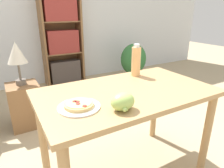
{
  "coord_description": "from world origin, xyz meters",
  "views": [
    {
      "loc": [
        -0.65,
        -1.18,
        1.31
      ],
      "look_at": [
        -0.0,
        -0.05,
        0.83
      ],
      "focal_mm": 32.0,
      "sensor_mm": 36.0,
      "label": 1
    }
  ],
  "objects_px": {
    "grape_bunch": "(123,102)",
    "bookshelf": "(62,40)",
    "pizza_on_plate": "(79,106)",
    "drink_bottle": "(136,61)",
    "table_lamp": "(17,55)",
    "side_table": "(25,105)",
    "potted_plant_floor": "(133,60)"
  },
  "relations": [
    {
      "from": "grape_bunch",
      "to": "bookshelf",
      "type": "xyz_separation_m",
      "value": [
        0.47,
        2.75,
        -0.01
      ]
    },
    {
      "from": "pizza_on_plate",
      "to": "drink_bottle",
      "type": "relative_size",
      "value": 0.91
    },
    {
      "from": "pizza_on_plate",
      "to": "table_lamp",
      "type": "distance_m",
      "value": 1.34
    },
    {
      "from": "side_table",
      "to": "grape_bunch",
      "type": "bearing_deg",
      "value": -74.62
    },
    {
      "from": "grape_bunch",
      "to": "table_lamp",
      "type": "xyz_separation_m",
      "value": [
        -0.41,
        1.48,
        0.05
      ]
    },
    {
      "from": "table_lamp",
      "to": "potted_plant_floor",
      "type": "distance_m",
      "value": 2.36
    },
    {
      "from": "grape_bunch",
      "to": "pizza_on_plate",
      "type": "bearing_deg",
      "value": 144.25
    },
    {
      "from": "bookshelf",
      "to": "table_lamp",
      "type": "height_order",
      "value": "bookshelf"
    },
    {
      "from": "bookshelf",
      "to": "table_lamp",
      "type": "relative_size",
      "value": 3.56
    },
    {
      "from": "drink_bottle",
      "to": "bookshelf",
      "type": "relative_size",
      "value": 0.16
    },
    {
      "from": "side_table",
      "to": "table_lamp",
      "type": "height_order",
      "value": "table_lamp"
    },
    {
      "from": "table_lamp",
      "to": "pizza_on_plate",
      "type": "bearing_deg",
      "value": -81.58
    },
    {
      "from": "drink_bottle",
      "to": "table_lamp",
      "type": "xyz_separation_m",
      "value": [
        -0.86,
        0.98,
        -0.03
      ]
    },
    {
      "from": "side_table",
      "to": "potted_plant_floor",
      "type": "distance_m",
      "value": 2.32
    },
    {
      "from": "grape_bunch",
      "to": "drink_bottle",
      "type": "xyz_separation_m",
      "value": [
        0.46,
        0.5,
        0.08
      ]
    },
    {
      "from": "table_lamp",
      "to": "bookshelf",
      "type": "bearing_deg",
      "value": 55.6
    },
    {
      "from": "side_table",
      "to": "table_lamp",
      "type": "xyz_separation_m",
      "value": [
        0.0,
        0.0,
        0.6
      ]
    },
    {
      "from": "drink_bottle",
      "to": "bookshelf",
      "type": "distance_m",
      "value": 2.26
    },
    {
      "from": "pizza_on_plate",
      "to": "drink_bottle",
      "type": "bearing_deg",
      "value": 27.52
    },
    {
      "from": "grape_bunch",
      "to": "side_table",
      "type": "height_order",
      "value": "grape_bunch"
    },
    {
      "from": "bookshelf",
      "to": "side_table",
      "type": "distance_m",
      "value": 1.64
    },
    {
      "from": "pizza_on_plate",
      "to": "side_table",
      "type": "xyz_separation_m",
      "value": [
        -0.2,
        1.32,
        -0.52
      ]
    },
    {
      "from": "drink_bottle",
      "to": "side_table",
      "type": "height_order",
      "value": "drink_bottle"
    },
    {
      "from": "bookshelf",
      "to": "potted_plant_floor",
      "type": "distance_m",
      "value": 1.42
    },
    {
      "from": "side_table",
      "to": "table_lamp",
      "type": "relative_size",
      "value": 1.09
    },
    {
      "from": "grape_bunch",
      "to": "drink_bottle",
      "type": "distance_m",
      "value": 0.68
    },
    {
      "from": "pizza_on_plate",
      "to": "bookshelf",
      "type": "distance_m",
      "value": 2.69
    },
    {
      "from": "potted_plant_floor",
      "to": "side_table",
      "type": "bearing_deg",
      "value": -158.74
    },
    {
      "from": "drink_bottle",
      "to": "potted_plant_floor",
      "type": "height_order",
      "value": "drink_bottle"
    },
    {
      "from": "potted_plant_floor",
      "to": "drink_bottle",
      "type": "bearing_deg",
      "value": -125.5
    },
    {
      "from": "side_table",
      "to": "pizza_on_plate",
      "type": "bearing_deg",
      "value": -81.58
    },
    {
      "from": "side_table",
      "to": "bookshelf",
      "type": "bearing_deg",
      "value": 55.6
    }
  ]
}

